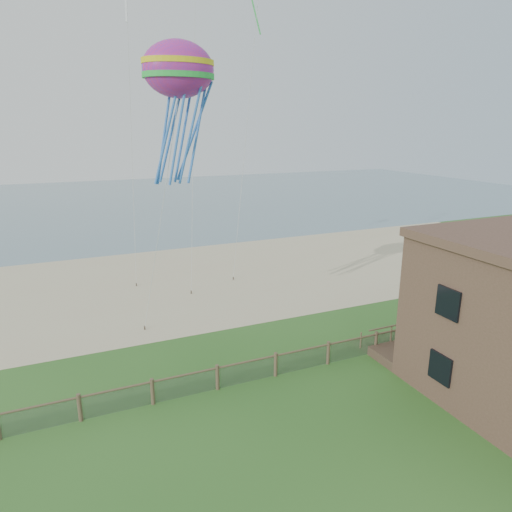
{
  "coord_description": "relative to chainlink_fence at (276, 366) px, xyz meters",
  "views": [
    {
      "loc": [
        -8.83,
        -11.99,
        11.77
      ],
      "look_at": [
        -0.18,
        8.0,
        5.64
      ],
      "focal_mm": 32.0,
      "sensor_mm": 36.0,
      "label": 1
    }
  ],
  "objects": [
    {
      "name": "picnic_table",
      "position": [
        7.05,
        -5.01,
        -0.2
      ],
      "size": [
        1.89,
        1.57,
        0.71
      ],
      "primitive_type": null,
      "rotation": [
        0.0,
        0.0,
        0.2
      ],
      "color": "brown",
      "rests_on": "ground"
    },
    {
      "name": "motel_deck",
      "position": [
        13.0,
        -1.0,
        -0.3
      ],
      "size": [
        15.0,
        2.0,
        0.5
      ],
      "primitive_type": "cube",
      "color": "brown",
      "rests_on": "ground"
    },
    {
      "name": "ocean",
      "position": [
        0.0,
        60.0,
        -0.55
      ],
      "size": [
        160.0,
        68.0,
        0.02
      ],
      "primitive_type": "cube",
      "color": "slate",
      "rests_on": "ground"
    },
    {
      "name": "ground",
      "position": [
        0.0,
        -6.0,
        -0.55
      ],
      "size": [
        160.0,
        160.0,
        0.0
      ],
      "primitive_type": "plane",
      "color": "#27571E",
      "rests_on": "ground"
    },
    {
      "name": "sand_beach",
      "position": [
        0.0,
        16.0,
        -0.55
      ],
      "size": [
        72.0,
        20.0,
        0.02
      ],
      "primitive_type": "cube",
      "color": "#C1B08B",
      "rests_on": "ground"
    },
    {
      "name": "kite_green",
      "position": [
        3.73,
        10.63,
        18.78
      ],
      "size": [
        1.94,
        2.15,
        2.8
      ],
      "primitive_type": null,
      "rotation": [
        0.44,
        0.0,
        0.54
      ],
      "color": "green"
    },
    {
      "name": "octopus_kite",
      "position": [
        -2.95,
        4.95,
        12.07
      ],
      "size": [
        4.15,
        3.52,
        7.24
      ],
      "primitive_type": null,
      "rotation": [
        0.0,
        0.0,
        -0.34
      ],
      "color": "#FB273B"
    },
    {
      "name": "chainlink_fence",
      "position": [
        0.0,
        0.0,
        0.0
      ],
      "size": [
        36.2,
        0.2,
        1.25
      ],
      "primitive_type": null,
      "color": "brown",
      "rests_on": "ground"
    }
  ]
}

